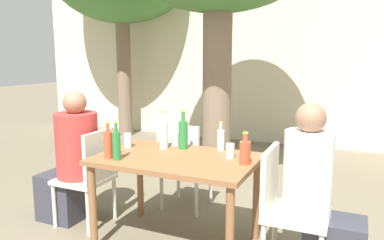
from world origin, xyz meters
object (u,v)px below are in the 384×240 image
Objects in this scene: dining_table_front at (177,168)px; drinking_glass_2 at (230,151)px; water_bottle_1 at (164,134)px; drinking_glass_1 at (128,140)px; green_bottle_2 at (183,134)px; soda_bottle_0 at (245,152)px; drinking_glass_0 at (175,139)px; person_seated_0 at (71,163)px; person_seated_1 at (319,201)px; water_bottle_3 at (221,139)px; patio_chair_2 at (183,162)px; green_bottle_4 at (117,145)px; patio_chair_0 at (91,172)px; patio_chair_1 at (285,202)px; soda_bottle_5 at (108,144)px.

dining_table_front is 0.45m from drinking_glass_2.
water_bottle_1 is 2.62× the size of drinking_glass_1.
water_bottle_1 is 0.17m from green_bottle_2.
soda_bottle_0 is 2.21× the size of drinking_glass_0.
person_seated_0 reaches higher than green_bottle_2.
person_seated_0 is 11.22× the size of drinking_glass_0.
person_seated_1 is 0.95m from water_bottle_3.
person_seated_1 is 0.61m from soda_bottle_0.
water_bottle_3 reaches higher than patio_chair_2.
green_bottle_4 is (-0.32, -0.53, -0.01)m from green_bottle_2.
patio_chair_0 and patio_chair_1 have the same top height.
person_seated_1 is 4.25× the size of soda_bottle_5.
soda_bottle_0 is at bearing -23.36° from drinking_glass_0.
patio_chair_1 reaches higher than drinking_glass_1.
dining_table_front is 0.42m from drinking_glass_0.
water_bottle_1 is at bearing 93.61° from patio_chair_2.
person_seated_0 reaches higher than drinking_glass_0.
water_bottle_1 reaches higher than drinking_glass_2.
person_seated_1 is at bearing 154.48° from patio_chair_2.
green_bottle_2 is 3.06× the size of drinking_glass_0.
person_seated_0 reaches higher than green_bottle_4.
green_bottle_2 reaches higher than patio_chair_1.
water_bottle_1 is at bearing 62.08° from soda_bottle_5.
soda_bottle_0 reaches higher than drinking_glass_1.
green_bottle_2 is 2.93× the size of drinking_glass_2.
green_bottle_4 is (-0.38, -0.27, 0.21)m from dining_table_front.
soda_bottle_0 reaches higher than drinking_glass_0.
dining_table_front is 3.75× the size of green_bottle_2.
water_bottle_1 is at bearing -104.35° from drinking_glass_0.
soda_bottle_0 is 1.06m from soda_bottle_5.
water_bottle_1 is at bearing 174.77° from drinking_glass_2.
person_seated_0 is 3.77× the size of water_bottle_1.
water_bottle_1 is 0.50m from green_bottle_4.
green_bottle_4 reaches higher than dining_table_front.
dining_table_front is at bearing -126.69° from water_bottle_3.
person_seated_1 is 3.76× the size of water_bottle_1.
dining_table_front is at bearing -75.83° from green_bottle_2.
water_bottle_1 is (-1.09, 0.20, 0.37)m from patio_chair_1.
water_bottle_1 reaches higher than dining_table_front.
patio_chair_1 and patio_chair_2 have the same top height.
person_seated_1 is 4.99× the size of water_bottle_3.
drinking_glass_1 is (-0.28, -0.54, 0.30)m from patio_chair_2.
drinking_glass_2 is at bearing 96.54° from patio_chair_0.
person_seated_0 reaches higher than drinking_glass_2.
patio_chair_1 is at bearing 90.00° from person_seated_1.
dining_table_front is 0.57m from soda_bottle_5.
person_seated_1 is 1.65m from drinking_glass_1.
green_bottle_2 is 0.66m from soda_bottle_5.
soda_bottle_0 reaches higher than patio_chair_1.
patio_chair_0 is at bearing 146.91° from soda_bottle_5.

